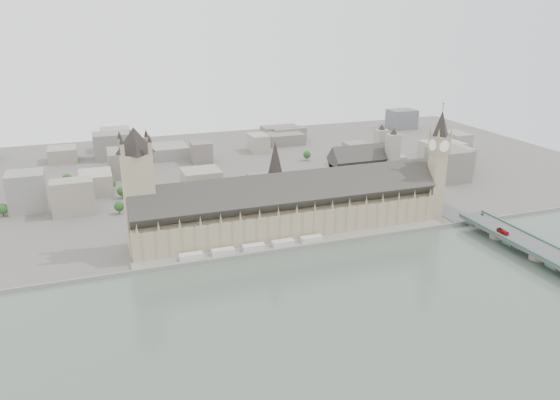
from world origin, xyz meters
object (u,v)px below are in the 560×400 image
object	(u,v)px
victoria_tower	(138,184)
westminster_abbey	(363,171)
westminster_bridge	(530,250)
car_approach	(483,214)
red_bus_north	(503,232)
palace_of_westminster	(289,208)
elizabeth_tower	(438,157)

from	to	relation	value
victoria_tower	westminster_abbey	world-z (taller)	victoria_tower
westminster_bridge	car_approach	distance (m)	65.41
victoria_tower	red_bus_north	xyz separation A→B (m)	(277.25, -89.11, -43.36)
westminster_bridge	palace_of_westminster	bearing A→B (deg)	146.51
palace_of_westminster	westminster_abbey	bearing A→B (deg)	34.17
palace_of_westminster	elizabeth_tower	bearing A→B (deg)	-4.85
victoria_tower	red_bus_north	world-z (taller)	victoria_tower
elizabeth_tower	car_approach	bearing A→B (deg)	-45.29
car_approach	victoria_tower	bearing A→B (deg)	-172.34
victoria_tower	westminster_abbey	size ratio (longest dim) A/B	1.47
palace_of_westminster	westminster_abbey	size ratio (longest dim) A/B	3.90
palace_of_westminster	victoria_tower	world-z (taller)	victoria_tower
westminster_bridge	car_approach	world-z (taller)	car_approach
elizabeth_tower	palace_of_westminster	bearing A→B (deg)	175.15
palace_of_westminster	victoria_tower	size ratio (longest dim) A/B	2.65
elizabeth_tower	victoria_tower	size ratio (longest dim) A/B	1.07
palace_of_westminster	victoria_tower	bearing A→B (deg)	177.04
palace_of_westminster	car_approach	xyz separation A→B (m)	(168.36, -42.36, -11.77)
westminster_bridge	westminster_abbey	distance (m)	190.56
elizabeth_tower	westminster_bridge	bearing A→B (deg)	-75.89
elizabeth_tower	car_approach	xyz separation A→B (m)	(30.36, -30.66, -47.15)
elizabeth_tower	red_bus_north	distance (m)	86.56
victoria_tower	westminster_bridge	distance (m)	309.91
westminster_bridge	westminster_abbey	size ratio (longest dim) A/B	4.78
victoria_tower	car_approach	distance (m)	297.72
westminster_abbey	car_approach	bearing A→B (deg)	-63.98
palace_of_westminster	car_approach	distance (m)	174.00
palace_of_westminster	red_bus_north	bearing A→B (deg)	-28.08
victoria_tower	palace_of_westminster	bearing A→B (deg)	-2.96
elizabeth_tower	westminster_abbey	distance (m)	96.91
elizabeth_tower	red_bus_north	xyz separation A→B (m)	(17.25, -71.11, -46.24)
westminster_bridge	victoria_tower	bearing A→B (deg)	158.22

